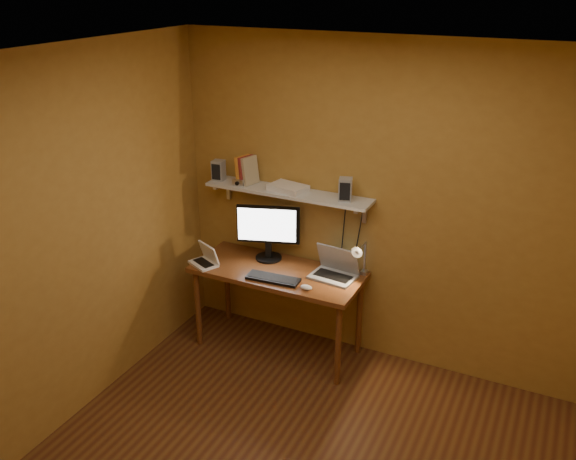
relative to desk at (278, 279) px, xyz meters
The scene contains 14 objects.
room 1.61m from the desk, 59.91° to the right, with size 3.44×3.24×2.64m.
desk is the anchor object (origin of this frame).
wall_shelf 0.72m from the desk, 90.00° to the left, with size 1.40×0.25×0.21m.
monitor 0.42m from the desk, 136.09° to the left, with size 0.51×0.28×0.48m.
laptop 0.50m from the desk, 12.58° to the left, with size 0.37×0.29×0.25m.
netbook 0.62m from the desk, 164.56° to the right, with size 0.29×0.25×0.18m.
keyboard 0.20m from the desk, 74.70° to the right, with size 0.43×0.14×0.02m, color black.
mouse 0.41m from the desk, 29.50° to the right, with size 0.10×0.06×0.03m, color white.
desk_lamp 0.73m from the desk, 10.81° to the left, with size 0.09×0.23×0.38m.
speaker_left 1.04m from the desk, 164.09° to the left, with size 0.09×0.09×0.17m, color #919499.
speaker_right 0.96m from the desk, 20.62° to the left, with size 0.10×0.10×0.18m, color #919499.
books 0.93m from the desk, 151.38° to the left, with size 0.16×0.17×0.23m.
shelf_camera 0.86m from the desk, 164.24° to the left, with size 0.09×0.05×0.05m.
router 0.76m from the desk, 88.86° to the left, with size 0.29×0.20×0.05m, color white.
Camera 1 is at (1.27, -2.67, 3.01)m, focal length 38.00 mm.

